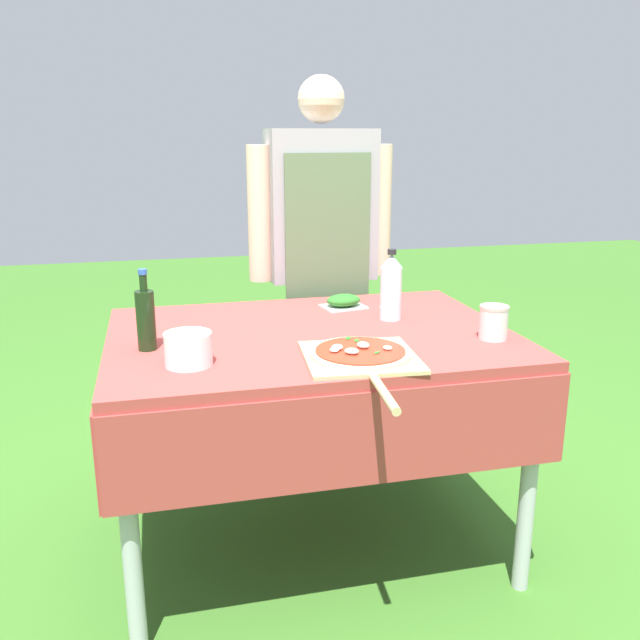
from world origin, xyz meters
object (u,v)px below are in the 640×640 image
at_px(pizza_on_peel, 361,356).
at_px(herb_container, 344,301).
at_px(mixing_tub, 188,349).
at_px(water_bottle, 391,287).
at_px(sauce_jar, 493,324).
at_px(oil_bottle, 146,318).
at_px(person_cook, 321,244).
at_px(prep_table, 311,359).

relative_size(pizza_on_peel, herb_container, 3.36).
bearing_deg(herb_container, mixing_tub, -138.66).
distance_m(water_bottle, sauce_jar, 0.40).
bearing_deg(pizza_on_peel, water_bottle, 65.19).
bearing_deg(oil_bottle, mixing_tub, -56.94).
bearing_deg(herb_container, person_cook, 89.56).
bearing_deg(prep_table, sauce_jar, -20.95).
xyz_separation_m(oil_bottle, water_bottle, (0.85, 0.16, 0.02)).
bearing_deg(pizza_on_peel, oil_bottle, 161.92).
bearing_deg(mixing_tub, prep_table, 30.31).
xyz_separation_m(person_cook, sauce_jar, (0.36, -0.88, -0.14)).
distance_m(person_cook, oil_bottle, 1.04).
bearing_deg(water_bottle, sauce_jar, -51.60).
height_order(prep_table, water_bottle, water_bottle).
xyz_separation_m(pizza_on_peel, oil_bottle, (-0.61, 0.26, 0.09)).
height_order(person_cook, sauce_jar, person_cook).
xyz_separation_m(person_cook, pizza_on_peel, (-0.12, -0.99, -0.18)).
height_order(mixing_tub, sauce_jar, sauce_jar).
distance_m(prep_table, person_cook, 0.75).
distance_m(oil_bottle, mixing_tub, 0.22).
height_order(oil_bottle, herb_container, oil_bottle).
bearing_deg(person_cook, prep_table, 71.19).
height_order(water_bottle, mixing_tub, water_bottle).
distance_m(pizza_on_peel, mixing_tub, 0.50).
bearing_deg(oil_bottle, sauce_jar, -7.75).
height_order(person_cook, water_bottle, person_cook).
xyz_separation_m(mixing_tub, sauce_jar, (0.97, 0.03, 0.00)).
distance_m(person_cook, herb_container, 0.41).
xyz_separation_m(prep_table, person_cook, (0.20, 0.67, 0.28)).
height_order(person_cook, mixing_tub, person_cook).
bearing_deg(mixing_tub, herb_container, 41.34).
bearing_deg(mixing_tub, person_cook, 55.93).
distance_m(prep_table, herb_container, 0.37).
xyz_separation_m(prep_table, pizza_on_peel, (0.08, -0.32, 0.11)).
relative_size(prep_table, herb_container, 7.66).
relative_size(oil_bottle, water_bottle, 1.00).
xyz_separation_m(prep_table, mixing_tub, (-0.42, -0.24, 0.14)).
bearing_deg(sauce_jar, person_cook, 112.18).
height_order(person_cook, pizza_on_peel, person_cook).
bearing_deg(pizza_on_peel, mixing_tub, 175.70).
bearing_deg(water_bottle, prep_table, -163.34).
relative_size(pizza_on_peel, mixing_tub, 4.30).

